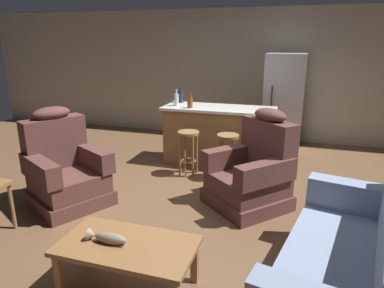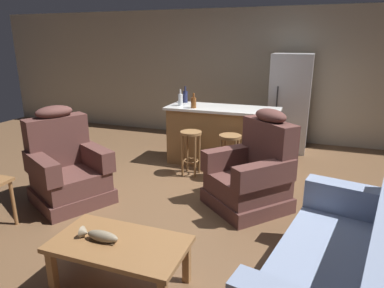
{
  "view_description": "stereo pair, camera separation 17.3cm",
  "coord_description": "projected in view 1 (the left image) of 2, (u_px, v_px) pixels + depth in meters",
  "views": [
    {
      "loc": [
        1.21,
        -3.96,
        1.97
      ],
      "look_at": [
        0.0,
        -0.1,
        0.75
      ],
      "focal_mm": 32.0,
      "sensor_mm": 36.0,
      "label": 1
    },
    {
      "loc": [
        1.38,
        -3.9,
        1.97
      ],
      "look_at": [
        0.0,
        -0.1,
        0.75
      ],
      "focal_mm": 32.0,
      "sensor_mm": 36.0,
      "label": 2
    }
  ],
  "objects": [
    {
      "name": "ground_plane",
      "position": [
        194.0,
        196.0,
        4.53
      ],
      "size": [
        12.0,
        12.0,
        0.0
      ],
      "color": "brown"
    },
    {
      "name": "back_wall",
      "position": [
        239.0,
        75.0,
        7.01
      ],
      "size": [
        12.0,
        0.05,
        2.6
      ],
      "color": "#A89E89",
      "rests_on": "ground_plane"
    },
    {
      "name": "coffee_table",
      "position": [
        128.0,
        250.0,
        2.74
      ],
      "size": [
        1.1,
        0.6,
        0.42
      ],
      "color": "olive",
      "rests_on": "ground_plane"
    },
    {
      "name": "fish_figurine",
      "position": [
        107.0,
        238.0,
        2.73
      ],
      "size": [
        0.34,
        0.1,
        0.1
      ],
      "color": "#4C3823",
      "rests_on": "coffee_table"
    },
    {
      "name": "couch",
      "position": [
        350.0,
        269.0,
        2.55
      ],
      "size": [
        1.21,
        2.03,
        0.94
      ],
      "rotation": [
        0.0,
        0.0,
        2.93
      ],
      "color": "#8493B2",
      "rests_on": "ground_plane"
    },
    {
      "name": "recliner_near_lamp",
      "position": [
        65.0,
        171.0,
        4.25
      ],
      "size": [
        1.14,
        1.14,
        1.2
      ],
      "rotation": [
        0.0,
        0.0,
        -0.5
      ],
      "color": "brown",
      "rests_on": "ground_plane"
    },
    {
      "name": "recliner_near_island",
      "position": [
        253.0,
        173.0,
        4.19
      ],
      "size": [
        1.19,
        1.19,
        1.2
      ],
      "rotation": [
        0.0,
        0.0,
        3.98
      ],
      "color": "brown",
      "rests_on": "ground_plane"
    },
    {
      "name": "kitchen_island",
      "position": [
        218.0,
        136.0,
        5.63
      ],
      "size": [
        1.8,
        0.7,
        0.95
      ],
      "color": "olive",
      "rests_on": "ground_plane"
    },
    {
      "name": "bar_stool_left",
      "position": [
        188.0,
        145.0,
        5.14
      ],
      "size": [
        0.32,
        0.32,
        0.68
      ],
      "color": "olive",
      "rests_on": "ground_plane"
    },
    {
      "name": "bar_stool_right",
      "position": [
        228.0,
        148.0,
        4.97
      ],
      "size": [
        0.32,
        0.32,
        0.68
      ],
      "color": "olive",
      "rests_on": "ground_plane"
    },
    {
      "name": "refrigerator",
      "position": [
        283.0,
        102.0,
        6.34
      ],
      "size": [
        0.7,
        0.69,
        1.76
      ],
      "color": "#B7B7BC",
      "rests_on": "ground_plane"
    },
    {
      "name": "bottle_tall_green",
      "position": [
        190.0,
        102.0,
        5.4
      ],
      "size": [
        0.09,
        0.09,
        0.24
      ],
      "color": "brown",
      "rests_on": "kitchen_island"
    },
    {
      "name": "bottle_short_amber",
      "position": [
        181.0,
        96.0,
        5.88
      ],
      "size": [
        0.08,
        0.08,
        0.28
      ],
      "color": "#23284C",
      "rests_on": "kitchen_island"
    },
    {
      "name": "bottle_wine_dark",
      "position": [
        176.0,
        99.0,
        5.6
      ],
      "size": [
        0.07,
        0.07,
        0.27
      ],
      "color": "silver",
      "rests_on": "kitchen_island"
    }
  ]
}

